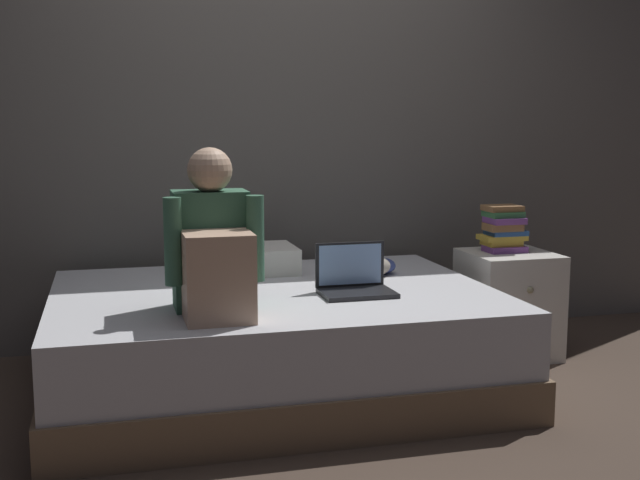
{
  "coord_description": "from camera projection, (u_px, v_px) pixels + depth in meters",
  "views": [
    {
      "loc": [
        -0.91,
        -3.19,
        1.22
      ],
      "look_at": [
        -0.04,
        0.1,
        0.72
      ],
      "focal_mm": 44.86,
      "sensor_mm": 36.0,
      "label": 1
    }
  ],
  "objects": [
    {
      "name": "clothes_pile",
      "position": [
        375.0,
        266.0,
        3.95
      ],
      "size": [
        0.23,
        0.18,
        0.1
      ],
      "color": "#3D4C8E",
      "rests_on": "bed"
    },
    {
      "name": "nightstand",
      "position": [
        508.0,
        304.0,
        4.2
      ],
      "size": [
        0.44,
        0.46,
        0.55
      ],
      "color": "beige",
      "rests_on": "ground_plane"
    },
    {
      "name": "pillow",
      "position": [
        240.0,
        260.0,
        4.02
      ],
      "size": [
        0.56,
        0.36,
        0.13
      ],
      "primitive_type": "cube",
      "color": "silver",
      "rests_on": "bed"
    },
    {
      "name": "bed",
      "position": [
        274.0,
        340.0,
        3.66
      ],
      "size": [
        2.0,
        1.5,
        0.47
      ],
      "color": "#7A6047",
      "rests_on": "ground_plane"
    },
    {
      "name": "book_stack",
      "position": [
        503.0,
        229.0,
        4.17
      ],
      "size": [
        0.23,
        0.17,
        0.24
      ],
      "color": "#703D84",
      "rests_on": "nightstand"
    },
    {
      "name": "wall_back",
      "position": [
        275.0,
        98.0,
        4.41
      ],
      "size": [
        5.6,
        0.1,
        2.7
      ],
      "primitive_type": "cube",
      "color": "#605B56",
      "rests_on": "ground_plane"
    },
    {
      "name": "laptop",
      "position": [
        354.0,
        281.0,
        3.54
      ],
      "size": [
        0.32,
        0.23,
        0.22
      ],
      "color": "black",
      "rests_on": "bed"
    },
    {
      "name": "person_sitting",
      "position": [
        213.0,
        251.0,
        3.16
      ],
      "size": [
        0.39,
        0.44,
        0.66
      ],
      "color": "#38664C",
      "rests_on": "bed"
    },
    {
      "name": "ground_plane",
      "position": [
        334.0,
        407.0,
        3.46
      ],
      "size": [
        8.0,
        8.0,
        0.0
      ],
      "primitive_type": "plane",
      "color": "#47382D"
    }
  ]
}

